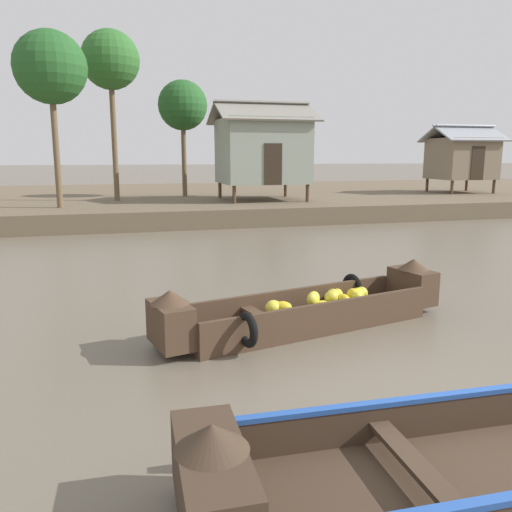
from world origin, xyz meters
TOP-DOWN VIEW (x-y plane):
  - ground_plane at (0.00, 10.00)m, footprint 300.00×300.00m
  - riverbank_strip at (0.00, 25.67)m, footprint 160.00×20.00m
  - banana_boat at (-0.45, 3.89)m, footprint 5.27×2.35m
  - stilt_house_left at (3.31, 19.84)m, footprint 4.51×4.02m
  - stilt_house_mid_left at (15.51, 21.61)m, footprint 3.78×3.21m
  - palm_tree_near at (-5.59, 18.42)m, footprint 2.79×2.79m
  - palm_tree_mid at (0.08, 23.03)m, footprint 2.47×2.47m
  - palm_tree_far at (-3.32, 21.29)m, footprint 2.60×2.60m

SIDE VIEW (x-z plane):
  - ground_plane at x=0.00m, z-range 0.00..0.00m
  - banana_boat at x=-0.45m, z-range -0.15..0.79m
  - riverbank_strip at x=0.00m, z-range 0.00..0.74m
  - stilt_house_mid_left at x=15.51m, z-range 0.83..4.58m
  - stilt_house_left at x=3.31m, z-range 0.81..5.34m
  - palm_tree_mid at x=0.08m, z-range 2.36..8.13m
  - palm_tree_near at x=-5.59m, z-range 2.71..9.51m
  - palm_tree_far at x=-3.32m, z-range 3.16..10.73m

